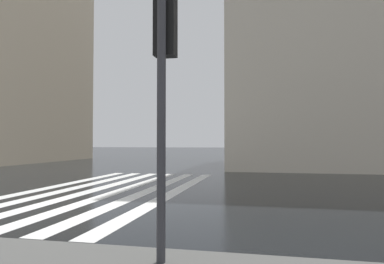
{
  "coord_description": "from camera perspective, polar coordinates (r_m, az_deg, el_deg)",
  "views": [
    {
      "loc": [
        -8.11,
        -5.09,
        1.74
      ],
      "look_at": [
        5.58,
        -2.15,
        2.16
      ],
      "focal_mm": 32.82,
      "sensor_mm": 36.0,
      "label": 1
    }
  ],
  "objects": [
    {
      "name": "traffic_signal_post",
      "position": [
        4.93,
        -4.58,
        10.37
      ],
      "size": [
        0.44,
        0.3,
        3.64
      ],
      "color": "#333338",
      "rests_on": "sidewalk_pavement"
    },
    {
      "name": "zebra_crossing",
      "position": [
        13.49,
        -13.07,
        -9.05
      ],
      "size": [
        13.0,
        5.5,
        0.01
      ],
      "color": "silver",
      "rests_on": "ground_plane"
    },
    {
      "name": "ground_plane",
      "position": [
        9.73,
        -20.12,
        -11.9
      ],
      "size": [
        220.0,
        220.0,
        0.0
      ],
      "primitive_type": "plane",
      "color": "black"
    }
  ]
}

